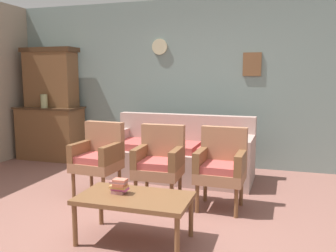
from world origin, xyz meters
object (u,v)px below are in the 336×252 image
at_px(floral_couch, 180,156).
at_px(armchair_by_doorway, 221,164).
at_px(armchair_row_middle, 98,155).
at_px(book_stack_on_table, 119,186).
at_px(vase_on_cabinet, 44,101).
at_px(armchair_near_cabinet, 160,160).
at_px(side_cabinet, 51,133).
at_px(coffee_table, 134,201).

height_order(floral_couch, armchair_by_doorway, same).
bearing_deg(armchair_row_middle, book_stack_on_table, -53.63).
height_order(vase_on_cabinet, armchair_by_doorway, vase_on_cabinet).
bearing_deg(armchair_by_doorway, book_stack_on_table, -127.01).
distance_m(floral_couch, armchair_near_cabinet, 1.04).
bearing_deg(armchair_near_cabinet, side_cabinet, 149.18).
bearing_deg(armchair_row_middle, vase_on_cabinet, 142.56).
height_order(vase_on_cabinet, book_stack_on_table, vase_on_cabinet).
distance_m(side_cabinet, vase_on_cabinet, 0.61).
relative_size(vase_on_cabinet, book_stack_on_table, 1.44).
xyz_separation_m(armchair_row_middle, coffee_table, (0.91, -1.04, -0.12)).
relative_size(vase_on_cabinet, armchair_near_cabinet, 0.26).
bearing_deg(armchair_near_cabinet, armchair_row_middle, 178.02).
bearing_deg(armchair_row_middle, armchair_near_cabinet, -1.98).
bearing_deg(vase_on_cabinet, side_cabinet, 99.70).
bearing_deg(coffee_table, armchair_near_cabinet, 95.61).
bearing_deg(armchair_row_middle, side_cabinet, 139.44).
relative_size(floral_couch, armchair_near_cabinet, 2.34).
bearing_deg(floral_couch, vase_on_cabinet, 172.84).
relative_size(armchair_near_cabinet, book_stack_on_table, 5.59).
xyz_separation_m(floral_couch, armchair_by_doorway, (0.75, -1.00, 0.17)).
xyz_separation_m(armchair_row_middle, armchair_by_doorway, (1.52, -0.00, 0.00)).
xyz_separation_m(vase_on_cabinet, armchair_by_doorway, (3.23, -1.31, -0.55)).
distance_m(side_cabinet, coffee_table, 3.67).
height_order(vase_on_cabinet, coffee_table, vase_on_cabinet).
distance_m(vase_on_cabinet, armchair_row_middle, 2.23).
xyz_separation_m(vase_on_cabinet, armchair_near_cabinet, (2.52, -1.34, -0.55)).
bearing_deg(armchair_by_doorway, vase_on_cabinet, 157.88).
relative_size(armchair_near_cabinet, armchair_by_doorway, 1.00).
bearing_deg(armchair_by_doorway, floral_couch, 126.69).
relative_size(vase_on_cabinet, coffee_table, 0.23).
distance_m(side_cabinet, armchair_row_middle, 2.30).
bearing_deg(armchair_row_middle, floral_couch, 52.35).
bearing_deg(coffee_table, armchair_by_doorway, 59.50).
distance_m(armchair_near_cabinet, book_stack_on_table, 0.99).
height_order(coffee_table, book_stack_on_table, book_stack_on_table).
relative_size(side_cabinet, vase_on_cabinet, 4.98).
height_order(side_cabinet, armchair_row_middle, side_cabinet).
distance_m(armchair_near_cabinet, armchair_by_doorway, 0.71).
height_order(side_cabinet, floral_couch, side_cabinet).
bearing_deg(side_cabinet, armchair_by_doorway, -24.62).
height_order(side_cabinet, coffee_table, side_cabinet).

